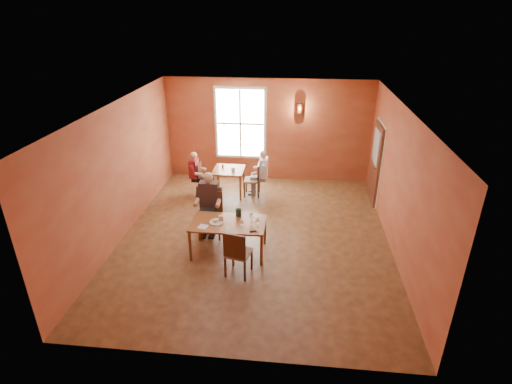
# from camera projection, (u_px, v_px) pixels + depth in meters

# --- Properties ---
(ground) EXTENTS (6.00, 7.00, 0.01)m
(ground) POSITION_uv_depth(u_px,v_px,m) (255.00, 237.00, 9.16)
(ground) COLOR brown
(ground) RESTS_ON ground
(wall_back) EXTENTS (6.00, 0.04, 3.00)m
(wall_back) POSITION_uv_depth(u_px,v_px,m) (268.00, 131.00, 11.68)
(wall_back) COLOR brown
(wall_back) RESTS_ON ground
(wall_front) EXTENTS (6.00, 0.04, 3.00)m
(wall_front) POSITION_uv_depth(u_px,v_px,m) (227.00, 278.00, 5.38)
(wall_front) COLOR brown
(wall_front) RESTS_ON ground
(wall_left) EXTENTS (0.04, 7.00, 3.00)m
(wall_left) POSITION_uv_depth(u_px,v_px,m) (120.00, 171.00, 8.81)
(wall_left) COLOR brown
(wall_left) RESTS_ON ground
(wall_right) EXTENTS (0.04, 7.00, 3.00)m
(wall_right) POSITION_uv_depth(u_px,v_px,m) (399.00, 183.00, 8.24)
(wall_right) COLOR brown
(wall_right) RESTS_ON ground
(ceiling) EXTENTS (6.00, 7.00, 0.04)m
(ceiling) POSITION_uv_depth(u_px,v_px,m) (255.00, 107.00, 7.89)
(ceiling) COLOR white
(ceiling) RESTS_ON wall_back
(window) EXTENTS (1.36, 0.10, 1.96)m
(window) POSITION_uv_depth(u_px,v_px,m) (240.00, 124.00, 11.62)
(window) COLOR white
(window) RESTS_ON wall_back
(door) EXTENTS (0.12, 1.04, 2.10)m
(door) POSITION_uv_depth(u_px,v_px,m) (375.00, 163.00, 10.51)
(door) COLOR maroon
(door) RESTS_ON ground
(wall_sconce) EXTENTS (0.16, 0.16, 0.28)m
(wall_sconce) POSITION_uv_depth(u_px,v_px,m) (300.00, 108.00, 11.21)
(wall_sconce) COLOR brown
(wall_sconce) RESTS_ON wall_back
(main_table) EXTENTS (1.55, 0.87, 0.73)m
(main_table) POSITION_uv_depth(u_px,v_px,m) (229.00, 237.00, 8.46)
(main_table) COLOR brown
(main_table) RESTS_ON ground
(chair_diner_main) EXTENTS (0.45, 0.45, 1.02)m
(chair_diner_main) POSITION_uv_depth(u_px,v_px,m) (212.00, 216.00, 9.03)
(chair_diner_main) COLOR #3B2414
(chair_diner_main) RESTS_ON ground
(diner_main) EXTENTS (0.56, 0.56, 1.40)m
(diner_main) POSITION_uv_depth(u_px,v_px,m) (211.00, 209.00, 8.92)
(diner_main) COLOR #39271E
(diner_main) RESTS_ON ground
(chair_empty) EXTENTS (0.53, 0.53, 1.00)m
(chair_empty) POSITION_uv_depth(u_px,v_px,m) (238.00, 252.00, 7.72)
(chair_empty) COLOR #3C1F13
(chair_empty) RESTS_ON ground
(plate_food) EXTENTS (0.34, 0.34, 0.04)m
(plate_food) POSITION_uv_depth(u_px,v_px,m) (217.00, 222.00, 8.30)
(plate_food) COLOR white
(plate_food) RESTS_ON main_table
(sandwich) EXTENTS (0.11, 0.11, 0.11)m
(sandwich) POSITION_uv_depth(u_px,v_px,m) (221.00, 219.00, 8.33)
(sandwich) COLOR tan
(sandwich) RESTS_ON main_table
(goblet_a) EXTENTS (0.09, 0.09, 0.19)m
(goblet_a) POSITION_uv_depth(u_px,v_px,m) (251.00, 218.00, 8.30)
(goblet_a) COLOR white
(goblet_a) RESTS_ON main_table
(goblet_b) EXTENTS (0.09, 0.09, 0.19)m
(goblet_b) POSITION_uv_depth(u_px,v_px,m) (257.00, 222.00, 8.12)
(goblet_b) COLOR white
(goblet_b) RESTS_ON main_table
(goblet_c) EXTENTS (0.07, 0.07, 0.18)m
(goblet_c) POSITION_uv_depth(u_px,v_px,m) (242.00, 224.00, 8.05)
(goblet_c) COLOR white
(goblet_c) RESTS_ON main_table
(menu_stand) EXTENTS (0.13, 0.09, 0.19)m
(menu_stand) POSITION_uv_depth(u_px,v_px,m) (238.00, 213.00, 8.49)
(menu_stand) COLOR #193421
(menu_stand) RESTS_ON main_table
(knife) EXTENTS (0.20, 0.05, 0.00)m
(knife) POSITION_uv_depth(u_px,v_px,m) (223.00, 227.00, 8.11)
(knife) COLOR silver
(knife) RESTS_ON main_table
(napkin) EXTENTS (0.21, 0.21, 0.01)m
(napkin) POSITION_uv_depth(u_px,v_px,m) (203.00, 227.00, 8.14)
(napkin) COLOR white
(napkin) RESTS_ON main_table
(sunglasses) EXTENTS (0.14, 0.08, 0.02)m
(sunglasses) POSITION_uv_depth(u_px,v_px,m) (253.00, 231.00, 7.96)
(sunglasses) COLOR black
(sunglasses) RESTS_ON main_table
(second_table) EXTENTS (0.83, 0.83, 0.73)m
(second_table) POSITION_uv_depth(u_px,v_px,m) (229.00, 182.00, 11.12)
(second_table) COLOR brown
(second_table) RESTS_ON ground
(chair_diner_white) EXTENTS (0.41, 0.41, 0.94)m
(chair_diner_white) POSITION_uv_depth(u_px,v_px,m) (252.00, 179.00, 11.02)
(chair_diner_white) COLOR brown
(chair_diner_white) RESTS_ON ground
(diner_white) EXTENTS (0.50, 0.50, 1.24)m
(diner_white) POSITION_uv_depth(u_px,v_px,m) (253.00, 174.00, 10.95)
(diner_white) COLOR white
(diner_white) RESTS_ON ground
(chair_diner_maroon) EXTENTS (0.39, 0.39, 0.88)m
(chair_diner_maroon) POSITION_uv_depth(u_px,v_px,m) (206.00, 178.00, 11.15)
(chair_diner_maroon) COLOR #57331C
(chair_diner_maroon) RESTS_ON ground
(diner_maroon) EXTENTS (0.47, 0.47, 1.19)m
(diner_maroon) POSITION_uv_depth(u_px,v_px,m) (205.00, 173.00, 11.09)
(diner_maroon) COLOR #53121E
(diner_maroon) RESTS_ON ground
(cup_a) EXTENTS (0.12, 0.12, 0.09)m
(cup_a) POSITION_uv_depth(u_px,v_px,m) (233.00, 170.00, 10.82)
(cup_a) COLOR silver
(cup_a) RESTS_ON second_table
(cup_b) EXTENTS (0.11, 0.11, 0.08)m
(cup_b) POSITION_uv_depth(u_px,v_px,m) (223.00, 166.00, 11.05)
(cup_b) COLOR white
(cup_b) RESTS_ON second_table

